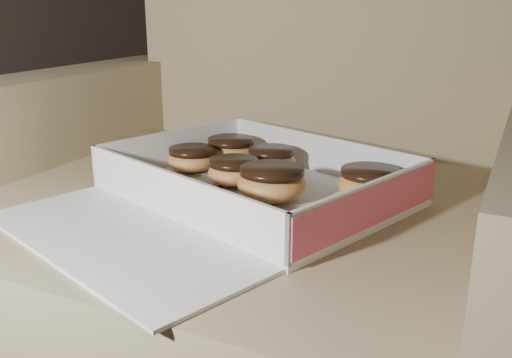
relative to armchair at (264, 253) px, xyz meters
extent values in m
cube|color=#9D8864|center=(0.00, -0.05, -0.09)|extent=(0.79, 0.79, 0.46)
cube|color=#9D8864|center=(-0.43, -0.05, -0.02)|extent=(0.13, 0.79, 0.62)
cube|color=white|center=(0.03, -0.09, 0.14)|extent=(0.49, 0.43, 0.01)
cube|color=white|center=(0.08, 0.06, 0.18)|extent=(0.39, 0.14, 0.06)
cube|color=white|center=(-0.02, -0.23, 0.18)|extent=(0.39, 0.14, 0.06)
cube|color=white|center=(-0.16, -0.02, 0.18)|extent=(0.11, 0.29, 0.06)
cube|color=white|center=(0.22, -0.16, 0.18)|extent=(0.11, 0.29, 0.06)
cube|color=#CE536C|center=(0.22, -0.16, 0.18)|extent=(0.10, 0.29, 0.05)
cube|color=white|center=(-0.05, -0.32, 0.14)|extent=(0.44, 0.30, 0.01)
ellipsoid|color=#DF9C4E|center=(0.19, -0.05, 0.17)|extent=(0.09, 0.09, 0.04)
cylinder|color=black|center=(0.19, -0.05, 0.19)|extent=(0.09, 0.09, 0.01)
ellipsoid|color=#DF9C4E|center=(-0.02, -0.07, 0.16)|extent=(0.08, 0.08, 0.04)
cylinder|color=black|center=(-0.02, -0.07, 0.18)|extent=(0.08, 0.08, 0.01)
ellipsoid|color=#DF9C4E|center=(-0.12, -0.04, 0.16)|extent=(0.08, 0.08, 0.04)
cylinder|color=black|center=(-0.12, -0.04, 0.18)|extent=(0.08, 0.08, 0.01)
ellipsoid|color=#DF9C4E|center=(-0.08, 0.04, 0.17)|extent=(0.09, 0.09, 0.04)
cylinder|color=black|center=(-0.08, 0.04, 0.18)|extent=(0.08, 0.08, 0.01)
ellipsoid|color=#DF9C4E|center=(0.01, 0.01, 0.16)|extent=(0.08, 0.08, 0.04)
cylinder|color=black|center=(0.01, 0.01, 0.18)|extent=(0.08, 0.08, 0.01)
ellipsoid|color=#DF9C4E|center=(0.06, -0.11, 0.17)|extent=(0.10, 0.10, 0.05)
cylinder|color=black|center=(0.06, -0.11, 0.19)|extent=(0.09, 0.09, 0.01)
ellipsoid|color=black|center=(0.11, -0.24, 0.15)|extent=(0.01, 0.01, 0.00)
ellipsoid|color=black|center=(-0.04, -0.20, 0.15)|extent=(0.01, 0.01, 0.00)
ellipsoid|color=black|center=(-0.03, -0.10, 0.15)|extent=(0.01, 0.01, 0.00)
ellipsoid|color=black|center=(-0.14, -0.13, 0.15)|extent=(0.01, 0.01, 0.00)
camera|label=1|loc=(0.38, -0.82, 0.42)|focal=40.00mm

